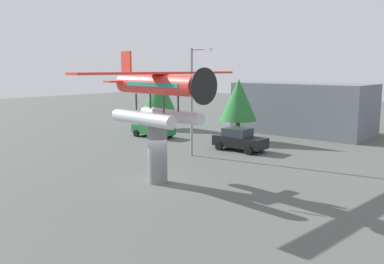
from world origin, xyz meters
name	(u,v)px	position (x,y,z in m)	size (l,w,h in m)	color
ground_plane	(158,182)	(0.00, 0.00, 0.00)	(140.00, 140.00, 0.00)	#515651
display_pedestal	(157,153)	(0.00, 0.00, 1.68)	(1.10, 1.10, 3.36)	slate
floatplane_monument	(158,93)	(0.13, -0.01, 5.03)	(7.03, 10.46, 4.00)	silver
car_near_green	(153,128)	(-11.25, 10.65, 0.88)	(4.20, 2.02, 1.76)	#237A38
car_mid_black	(239,139)	(-1.49, 10.50, 0.88)	(4.20, 2.02, 1.76)	black
streetlight_primary	(194,94)	(-2.95, 6.69, 4.52)	(1.84, 0.28, 7.78)	gray
storefront_building	(303,108)	(-1.67, 22.00, 2.46)	(12.85, 6.40, 4.93)	slate
tree_west	(159,92)	(-14.74, 15.10, 3.87)	(3.38, 3.38, 5.77)	brown
tree_east	(238,100)	(-3.82, 13.80, 3.64)	(3.23, 3.23, 5.45)	brown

